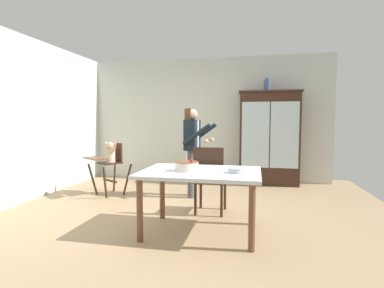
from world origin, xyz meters
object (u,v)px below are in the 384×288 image
birthday_cake (187,166)px  china_cabinet (269,138)px  dining_chair_far_side (210,175)px  high_chair_with_toddler (110,158)px  serving_bowl (236,170)px  dining_table (201,179)px  ceramic_vase (267,85)px  adult_person (193,141)px

birthday_cake → china_cabinet: bearing=69.9°
dining_chair_far_side → high_chair_with_toddler: bearing=-20.1°
serving_bowl → dining_chair_far_side: bearing=118.0°
birthday_cake → high_chair_with_toddler: bearing=138.8°
china_cabinet → serving_bowl: china_cabinet is taller
dining_table → serving_bowl: bearing=-7.9°
birthday_cake → dining_chair_far_side: bearing=77.4°
ceramic_vase → high_chair_with_toddler: (-2.76, -1.47, -1.39)m
serving_bowl → china_cabinet: bearing=80.3°
high_chair_with_toddler → serving_bowl: bearing=-0.1°
adult_person → serving_bowl: size_ratio=8.50×
china_cabinet → dining_table: size_ratio=1.38×
ceramic_vase → serving_bowl: 3.30m
china_cabinet → dining_table: china_cabinet is taller
dining_table → serving_bowl: size_ratio=7.74×
ceramic_vase → dining_table: bearing=-106.3°
high_chair_with_toddler → birthday_cake: 2.31m
adult_person → dining_chair_far_side: bearing=-149.2°
high_chair_with_toddler → dining_table: (1.90, -1.49, -0.01)m
adult_person → ceramic_vase: bearing=-38.2°
high_chair_with_toddler → birthday_cake: (1.73, -1.52, 0.14)m
china_cabinet → serving_bowl: size_ratio=10.71×
china_cabinet → ceramic_vase: bearing=176.8°
adult_person → birthday_cake: adult_person is taller
birthday_cake → dining_table: bearing=12.2°
china_cabinet → high_chair_with_toddler: 3.20m
china_cabinet → high_chair_with_toddler: bearing=-152.6°
birthday_cake → serving_bowl: birthday_cake is taller
serving_bowl → dining_chair_far_side: dining_chair_far_side is taller
high_chair_with_toddler → serving_bowl: high_chair_with_toddler is taller
dining_table → adult_person: bearing=104.4°
adult_person → serving_bowl: (0.84, -1.69, -0.20)m
adult_person → dining_table: size_ratio=1.10×
china_cabinet → dining_table: (-0.93, -2.95, -0.32)m
ceramic_vase → birthday_cake: ceramic_vase is taller
china_cabinet → adult_person: 1.89m
high_chair_with_toddler → adult_person: size_ratio=0.62×
china_cabinet → birthday_cake: (-1.09, -2.99, -0.18)m
ceramic_vase → adult_person: size_ratio=0.18×
serving_bowl → dining_chair_far_side: size_ratio=0.19×
dining_table → ceramic_vase: bearing=73.7°
ceramic_vase → serving_bowl: bearing=-98.5°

